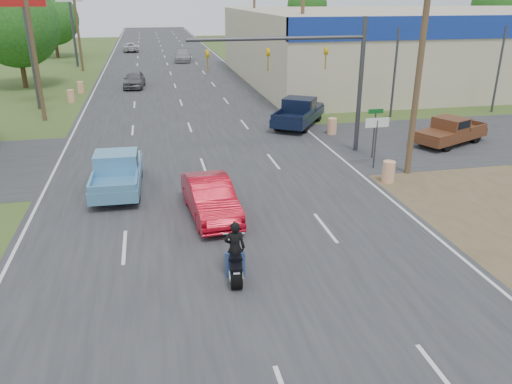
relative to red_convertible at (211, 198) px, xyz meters
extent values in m
cube|color=#2D2D30|center=(0.38, 30.03, -0.74)|extent=(15.00, 180.00, 0.02)
cube|color=#2D2D30|center=(0.38, 8.03, -0.74)|extent=(120.00, 10.00, 0.02)
cube|color=brown|center=(11.38, 0.03, -0.74)|extent=(8.00, 18.00, 0.01)
cube|color=#B7A88C|center=(32.38, 30.03, 2.55)|extent=(50.00, 28.00, 6.60)
cylinder|color=#4C3823|center=(9.88, 3.03, 4.25)|extent=(0.28, 0.28, 10.00)
cylinder|color=#4C3823|center=(9.88, 21.03, 4.25)|extent=(0.28, 0.28, 10.00)
cylinder|color=#4C3823|center=(9.88, 39.03, 4.25)|extent=(0.28, 0.28, 10.00)
cylinder|color=#4C3823|center=(-9.12, 18.03, 4.25)|extent=(0.28, 0.28, 10.00)
cylinder|color=#4C3823|center=(-9.12, 42.03, 4.25)|extent=(0.28, 0.28, 10.00)
cylinder|color=#422D19|center=(-13.12, 32.03, 0.87)|extent=(0.44, 0.44, 3.24)
sphere|color=#194814|center=(-13.12, 32.03, 4.83)|extent=(7.56, 7.56, 7.56)
cylinder|color=#422D19|center=(-13.82, 56.03, 0.69)|extent=(0.44, 0.44, 2.88)
sphere|color=#194814|center=(-13.82, 56.03, 4.21)|extent=(6.72, 6.72, 6.72)
cylinder|color=#422D19|center=(55.38, 60.03, 1.05)|extent=(0.44, 0.44, 3.60)
sphere|color=#194814|center=(55.38, 60.03, 5.45)|extent=(8.40, 8.40, 8.40)
cylinder|color=#422D19|center=(30.38, 85.03, 0.96)|extent=(0.44, 0.44, 3.42)
sphere|color=#194814|center=(30.38, 85.03, 5.14)|extent=(7.98, 7.98, 7.98)
cylinder|color=orange|center=(8.38, 2.03, -0.25)|extent=(0.56, 0.56, 1.00)
cylinder|color=orange|center=(8.78, 10.53, -0.25)|extent=(0.56, 0.56, 1.00)
cylinder|color=orange|center=(-8.12, 24.03, -0.25)|extent=(0.56, 0.56, 1.00)
cylinder|color=orange|center=(-7.82, 28.03, -0.25)|extent=(0.56, 0.56, 1.00)
cylinder|color=#3F3F44|center=(-10.12, 22.03, 3.75)|extent=(0.30, 0.30, 9.00)
cylinder|color=#3F3F44|center=(-10.12, 46.03, 3.75)|extent=(0.30, 0.30, 9.00)
cylinder|color=#3F3F44|center=(8.58, 4.03, 0.45)|extent=(0.08, 0.08, 2.40)
cube|color=white|center=(8.58, 4.03, 1.55)|extent=(1.20, 0.05, 0.45)
cylinder|color=#3F3F44|center=(9.18, 5.53, 0.45)|extent=(0.08, 0.08, 2.40)
cube|color=#0C591E|center=(9.18, 5.53, 1.75)|extent=(0.80, 0.04, 0.22)
cylinder|color=#3F3F44|center=(8.88, 7.03, 2.75)|extent=(0.24, 0.24, 7.00)
cylinder|color=#3F3F44|center=(4.38, 7.03, 5.25)|extent=(9.00, 0.18, 0.18)
imported|color=gold|center=(6.88, 7.03, 4.80)|extent=(0.18, 0.40, 1.10)
imported|color=gold|center=(3.88, 7.03, 4.80)|extent=(0.18, 0.40, 1.10)
imported|color=gold|center=(0.88, 7.03, 4.80)|extent=(0.18, 0.40, 1.10)
imported|color=#AF0818|center=(0.00, 0.00, 0.00)|extent=(1.99, 4.67, 1.50)
cylinder|color=black|center=(0.09, -5.22, -0.40)|extent=(0.41, 0.72, 0.69)
cylinder|color=black|center=(0.27, -3.72, -0.40)|extent=(0.20, 0.70, 0.69)
cube|color=black|center=(0.18, -4.45, -0.10)|extent=(0.37, 1.27, 0.31)
cube|color=black|center=(0.21, -4.19, 0.11)|extent=(0.33, 0.60, 0.23)
cube|color=black|center=(0.15, -4.76, 0.06)|extent=(0.38, 0.60, 0.10)
cylinder|color=white|center=(0.25, -3.88, 0.34)|extent=(0.68, 0.13, 0.05)
cube|color=white|center=(0.06, -5.45, -0.18)|extent=(0.19, 0.04, 0.12)
imported|color=black|center=(0.16, -4.60, 0.12)|extent=(0.68, 0.49, 1.74)
cylinder|color=black|center=(-4.40, 5.15, -0.36)|extent=(0.32, 0.79, 0.78)
cylinder|color=black|center=(-2.76, 5.10, -0.36)|extent=(0.32, 0.79, 0.78)
cylinder|color=black|center=(-4.49, 2.09, -0.36)|extent=(0.32, 0.79, 0.78)
cylinder|color=black|center=(-2.84, 2.04, -0.36)|extent=(0.32, 0.79, 0.78)
cube|color=#5996BE|center=(-3.62, 3.59, -0.14)|extent=(2.11, 5.15, 0.51)
cube|color=#5996BE|center=(-3.58, 5.12, 0.18)|extent=(1.92, 1.99, 0.18)
cube|color=#5996BE|center=(-3.62, 3.69, 0.53)|extent=(1.85, 1.58, 0.83)
cube|color=black|center=(-3.62, 3.69, 0.67)|extent=(1.88, 1.28, 0.44)
cube|color=#5996BE|center=(-3.70, 1.10, 0.25)|extent=(1.81, 0.13, 0.29)
cylinder|color=black|center=(7.54, 14.87, -0.33)|extent=(0.72, 0.87, 0.84)
cylinder|color=black|center=(9.01, 13.91, -0.33)|extent=(0.72, 0.87, 0.84)
cylinder|color=black|center=(5.76, 12.13, -0.33)|extent=(0.72, 0.87, 0.84)
cylinder|color=black|center=(7.23, 11.18, -0.33)|extent=(0.72, 0.87, 0.84)
cube|color=black|center=(7.38, 13.02, -0.10)|extent=(4.71, 5.70, 0.54)
cube|color=black|center=(8.27, 14.39, 0.25)|extent=(2.79, 2.81, 0.19)
cube|color=black|center=(7.44, 13.11, 0.61)|extent=(2.50, 2.41, 0.89)
cube|color=black|center=(7.44, 13.11, 0.77)|extent=(2.36, 2.16, 0.47)
cube|color=black|center=(5.93, 10.79, 0.32)|extent=(1.66, 1.12, 0.31)
cylinder|color=black|center=(13.66, 5.81, -0.39)|extent=(0.77, 0.54, 0.72)
cylinder|color=black|center=(13.04, 7.19, -0.39)|extent=(0.77, 0.54, 0.72)
cylinder|color=black|center=(16.23, 6.97, -0.39)|extent=(0.77, 0.54, 0.72)
cylinder|color=black|center=(15.60, 8.35, -0.39)|extent=(0.77, 0.54, 0.72)
cube|color=brown|center=(14.63, 7.08, -0.19)|extent=(5.02, 3.58, 0.47)
cube|color=brown|center=(13.35, 6.50, 0.11)|extent=(2.33, 2.30, 0.16)
cube|color=brown|center=(14.55, 7.04, 0.43)|extent=(1.97, 2.09, 0.77)
cube|color=black|center=(14.55, 7.04, 0.56)|extent=(1.73, 2.01, 0.41)
cube|color=brown|center=(16.73, 8.03, 0.17)|extent=(0.75, 1.54, 0.27)
imported|color=#5B5A5F|center=(-3.28, 29.80, -0.01)|extent=(2.12, 4.46, 1.47)
imported|color=#9C9CA0|center=(2.51, 48.21, -0.04)|extent=(2.55, 5.11, 1.42)
imported|color=silver|center=(-4.27, 61.55, -0.10)|extent=(2.44, 4.77, 1.29)
camera|label=1|loc=(-1.96, -17.64, 7.28)|focal=35.00mm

